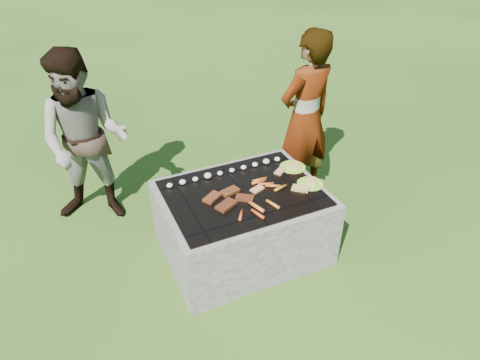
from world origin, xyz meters
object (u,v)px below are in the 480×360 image
object	(u,v)px
bystander	(86,141)
plate_near	(310,184)
fire_pit	(242,224)
plate_far	(293,167)
cook	(305,118)

from	to	relation	value
bystander	plate_near	bearing A→B (deg)	-10.95
fire_pit	plate_far	world-z (taller)	plate_far
plate_near	bystander	xyz separation A→B (m)	(-1.60, 1.14, 0.20)
cook	plate_far	bearing A→B (deg)	37.25
fire_pit	bystander	world-z (taller)	bystander
plate_near	fire_pit	bearing A→B (deg)	167.76
plate_far	cook	xyz separation A→B (m)	(0.35, 0.39, 0.23)
plate_far	plate_near	bearing A→B (deg)	-89.94
plate_far	fire_pit	bearing A→B (deg)	-163.73
plate_near	cook	xyz separation A→B (m)	(0.35, 0.68, 0.23)
bystander	plate_far	bearing A→B (deg)	-3.59
plate_near	cook	size ratio (longest dim) A/B	0.17
fire_pit	bystander	xyz separation A→B (m)	(-1.04, 1.02, 0.53)
fire_pit	plate_far	size ratio (longest dim) A/B	4.58
plate_far	cook	world-z (taller)	cook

